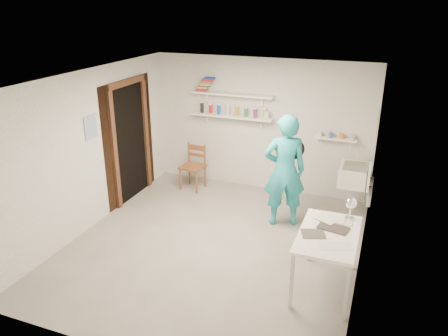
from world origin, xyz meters
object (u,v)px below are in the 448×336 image
(belfast_sink, at_px, (355,175))
(wooden_chair, at_px, (193,167))
(work_table, at_px, (326,261))
(wall_clock, at_px, (294,149))
(desk_lamp, at_px, (351,203))
(man, at_px, (285,171))

(belfast_sink, relative_size, wooden_chair, 0.69)
(work_table, bearing_deg, belfast_sink, 87.05)
(wooden_chair, height_order, work_table, wooden_chair)
(belfast_sink, relative_size, wall_clock, 1.88)
(wall_clock, height_order, desk_lamp, wall_clock)
(man, relative_size, work_table, 1.56)
(wall_clock, height_order, work_table, wall_clock)
(belfast_sink, height_order, wall_clock, wall_clock)
(work_table, height_order, desk_lamp, desk_lamp)
(man, relative_size, desk_lamp, 12.51)
(belfast_sink, bearing_deg, desk_lamp, -87.35)
(wooden_chair, bearing_deg, man, -15.25)
(work_table, distance_m, desk_lamp, 0.78)
(belfast_sink, height_order, work_table, belfast_sink)
(man, xyz_separation_m, desk_lamp, (1.07, -0.97, 0.09))
(wall_clock, height_order, wooden_chair, wall_clock)
(belfast_sink, xyz_separation_m, wall_clock, (-0.91, -0.50, 0.49))
(wooden_chair, height_order, desk_lamp, desk_lamp)
(belfast_sink, xyz_separation_m, desk_lamp, (0.08, -1.68, 0.28))
(wooden_chair, relative_size, work_table, 0.76)
(belfast_sink, bearing_deg, man, -144.49)
(man, bearing_deg, work_table, 98.81)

